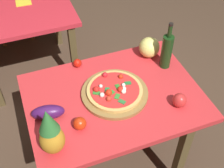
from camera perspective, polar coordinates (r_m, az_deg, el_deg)
ground_plane at (r=2.56m, az=0.25°, el=-13.83°), size 10.00×10.00×0.00m
display_table at (r=2.02m, az=0.31°, el=-4.16°), size 1.13×0.83×0.77m
background_table at (r=2.97m, az=-16.91°, el=11.82°), size 0.94×0.86×0.77m
dining_chair at (r=3.62m, az=-19.25°, el=14.43°), size 0.41×0.41×0.85m
pizza_board at (r=1.94m, az=0.52°, el=-1.76°), size 0.43×0.43×0.02m
pizza at (r=1.92m, az=0.44°, el=-1.20°), size 0.36×0.36×0.06m
wine_bottle at (r=2.10m, az=10.39°, el=6.26°), size 0.08×0.08×0.36m
pineapple_left at (r=1.61m, az=-11.62°, el=-9.21°), size 0.14×0.14×0.33m
melon at (r=2.21m, az=7.11°, el=6.95°), size 0.15×0.15×0.15m
bell_pepper at (r=1.91m, az=12.75°, el=-3.07°), size 0.09×0.09×0.10m
eggplant at (r=1.84m, az=-12.12°, el=-5.29°), size 0.21×0.13×0.09m
tomato_beside_pepper at (r=1.76m, az=-6.17°, el=-7.51°), size 0.08×0.08×0.08m
tomato_near_board at (r=2.14m, az=-6.61°, el=3.99°), size 0.06×0.06×0.06m
napkin_folded at (r=2.98m, az=-16.53°, el=14.69°), size 0.15×0.13×0.01m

